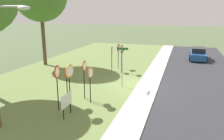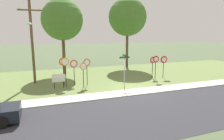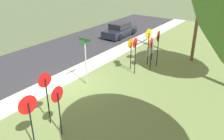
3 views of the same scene
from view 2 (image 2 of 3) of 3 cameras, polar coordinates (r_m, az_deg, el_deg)
The scene contains 17 objects.
ground_plane at distance 16.92m, azimuth 6.47°, elevation -5.66°, with size 160.00×160.00×0.00m, color #4C5B3D.
road_asphalt at distance 13.03m, azimuth 16.04°, elevation -11.06°, with size 44.00×6.40×0.01m, color #2D2D33.
sidewalk_strip at distance 16.23m, azimuth 7.73°, elevation -6.30°, with size 44.00×1.60×0.06m, color #BCB7AD.
grass_median at distance 22.28m, azimuth -0.39°, elevation -1.56°, with size 44.00×12.00×0.04m, color olive.
stop_sign_near_left at distance 17.75m, azimuth -7.40°, elevation 1.10°, with size 0.66×0.11×2.47m.
stop_sign_near_right at distance 18.17m, azimuth -11.14°, elevation 0.91°, with size 0.70×0.14×2.33m.
stop_sign_far_left at distance 17.40m, azimuth -13.60°, elevation 1.22°, with size 0.72×0.13×2.66m.
stop_sign_far_center at distance 17.12m, azimuth -8.47°, elevation 0.01°, with size 0.62×0.11×2.19m.
stop_sign_far_right at distance 18.08m, azimuth -14.14°, elevation 1.37°, with size 0.72×0.14×2.58m.
yield_sign_near_left at distance 21.36m, azimuth 15.02°, elevation 2.40°, with size 0.76×0.14×2.36m.
yield_sign_near_right at distance 19.94m, azimuth 12.80°, elevation 2.23°, with size 0.66×0.13×2.52m.
yield_sign_far_left at distance 20.95m, azimuth 11.93°, elevation 2.23°, with size 0.68×0.11×2.30m.
street_name_post at distance 17.17m, azimuth 3.66°, elevation 0.69°, with size 0.96×0.82×2.90m.
utility_pole at distance 19.38m, azimuth -22.55°, elevation 8.38°, with size 2.10×2.44×7.71m.
notice_board at distance 17.46m, azimuth -15.45°, elevation -2.51°, with size 1.10×0.07×1.25m.
oak_tree_left at distance 23.37m, azimuth -14.44°, elevation 14.10°, with size 4.67×4.67×8.59m.
oak_tree_right at distance 27.55m, azimuth 4.58°, elevation 15.28°, with size 5.19×5.19×9.55m.
Camera 2 is at (-7.29, -14.52, 4.74)m, focal length 31.03 mm.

